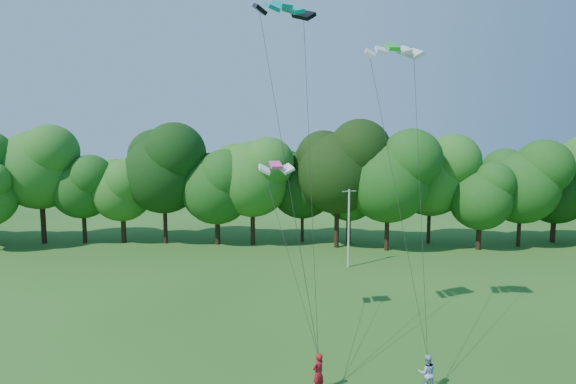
{
  "coord_description": "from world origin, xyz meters",
  "views": [
    {
      "loc": [
        -0.2,
        -13.06,
        11.51
      ],
      "look_at": [
        0.29,
        13.0,
        8.57
      ],
      "focal_mm": 28.0,
      "sensor_mm": 36.0,
      "label": 1
    }
  ],
  "objects": [
    {
      "name": "utility_pole",
      "position": [
        6.09,
        27.12,
        3.74
      ],
      "size": [
        1.35,
        0.67,
        7.22
      ],
      "rotation": [
        0.0,
        0.0,
        0.42
      ],
      "color": "#AAA9A1",
      "rests_on": "ground"
    },
    {
      "name": "kite_flyer_left",
      "position": [
        1.55,
        6.46,
        0.94
      ],
      "size": [
        0.81,
        0.8,
        1.88
      ],
      "primitive_type": "imported",
      "rotation": [
        0.0,
        0.0,
        3.89
      ],
      "color": "#A2141B",
      "rests_on": "ground"
    },
    {
      "name": "kite_flyer_right",
      "position": [
        6.61,
        6.53,
        0.86
      ],
      "size": [
        0.87,
        0.69,
        1.73
      ],
      "primitive_type": "imported",
      "rotation": [
        0.0,
        0.0,
        3.1
      ],
      "color": "#9DB3DA",
      "rests_on": "ground"
    },
    {
      "name": "kite_teal",
      "position": [
        -0.06,
        10.43,
        18.37
      ],
      "size": [
        3.33,
        2.46,
        0.7
      ],
      "rotation": [
        0.0,
        0.0,
        0.42
      ],
      "color": "#048F8D",
      "rests_on": "ground"
    },
    {
      "name": "kite_green",
      "position": [
        5.92,
        11.86,
        16.61
      ],
      "size": [
        3.0,
        1.34,
        0.67
      ],
      "rotation": [
        0.0,
        0.0,
        -0.0
      ],
      "color": "green",
      "rests_on": "ground"
    },
    {
      "name": "kite_pink",
      "position": [
        -0.44,
        13.32,
        10.14
      ],
      "size": [
        2.21,
        1.41,
        0.44
      ],
      "rotation": [
        0.0,
        0.0,
        0.22
      ],
      "color": "#F0428B",
      "rests_on": "ground"
    },
    {
      "name": "tree_back_center",
      "position": [
        5.99,
        34.92,
        8.74
      ],
      "size": [
        9.62,
        9.62,
        13.99
      ],
      "color": "#322013",
      "rests_on": "ground"
    }
  ]
}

